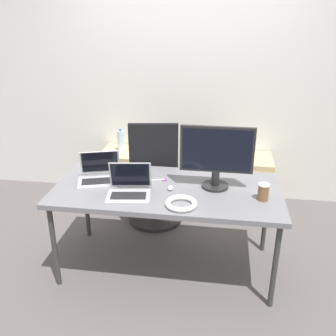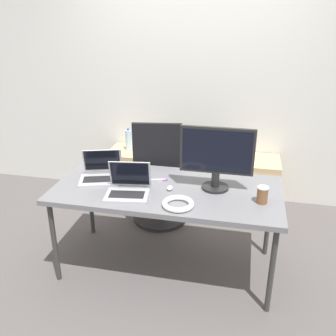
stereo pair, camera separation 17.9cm
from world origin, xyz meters
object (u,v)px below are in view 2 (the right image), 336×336
object	(u,v)px
mouse	(170,188)
monitor	(217,157)
water_bottle	(129,140)
cabinet_right	(257,185)
coffee_cup_brown	(262,195)
cable_coil	(178,204)
laptop_left	(128,188)
laptop_right	(101,173)
office_chair	(159,184)
cabinet_left	(130,173)
coffee_cup_white	(136,177)

from	to	relation	value
mouse	monitor	bearing A→B (deg)	16.35
water_bottle	monitor	distance (m)	1.57
cabinet_right	coffee_cup_brown	size ratio (longest dim) A/B	4.56
coffee_cup_brown	cable_coil	world-z (taller)	coffee_cup_brown
water_bottle	coffee_cup_brown	world-z (taller)	coffee_cup_brown
laptop_left	cabinet_right	bearing A→B (deg)	53.53
mouse	laptop_right	bearing A→B (deg)	171.92
laptop_right	cabinet_right	bearing A→B (deg)	40.96
office_chair	water_bottle	xyz separation A→B (m)	(-0.47, 0.50, 0.26)
cabinet_left	laptop_left	size ratio (longest dim) A/B	1.65
coffee_cup_white	coffee_cup_brown	size ratio (longest dim) A/B	0.78
water_bottle	laptop_right	world-z (taller)	laptop_right
cabinet_left	cable_coil	bearing A→B (deg)	-60.07
cabinet_left	mouse	xyz separation A→B (m)	(0.73, -1.21, 0.47)
laptop_right	cable_coil	xyz separation A→B (m)	(0.71, -0.33, -0.03)
laptop_right	mouse	xyz separation A→B (m)	(0.60, -0.08, -0.03)
water_bottle	monitor	bearing A→B (deg)	-46.33
office_chair	monitor	world-z (taller)	monitor
office_chair	cabinet_right	size ratio (longest dim) A/B	1.94
mouse	coffee_cup_brown	bearing A→B (deg)	-5.19
cabinet_left	coffee_cup_white	distance (m)	1.33
monitor	cable_coil	world-z (taller)	monitor
laptop_left	cable_coil	world-z (taller)	laptop_left
laptop_left	monitor	distance (m)	0.71
cabinet_left	laptop_right	bearing A→B (deg)	-83.48
laptop_left	water_bottle	bearing A→B (deg)	107.83
water_bottle	laptop_left	size ratio (longest dim) A/B	0.72
office_chair	cabinet_left	xyz separation A→B (m)	(-0.47, 0.50, -0.14)
coffee_cup_brown	mouse	bearing A→B (deg)	174.81
water_bottle	laptop_left	world-z (taller)	laptop_left
cabinet_right	coffee_cup_white	bearing A→B (deg)	-130.69
office_chair	water_bottle	world-z (taller)	office_chair
cabinet_right	mouse	size ratio (longest dim) A/B	8.62
water_bottle	cable_coil	bearing A→B (deg)	-60.11
cabinet_right	mouse	bearing A→B (deg)	-120.07
water_bottle	cable_coil	xyz separation A→B (m)	(0.84, -1.45, 0.07)
coffee_cup_white	laptop_right	bearing A→B (deg)	175.94
cabinet_right	laptop_left	xyz separation A→B (m)	(-0.99, -1.34, 0.50)
water_bottle	coffee_cup_white	distance (m)	1.24
cabinet_left	coffee_cup_brown	distance (m)	1.97
cabinet_left	coffee_cup_white	xyz separation A→B (m)	(0.44, -1.15, 0.50)
laptop_right	cable_coil	size ratio (longest dim) A/B	1.68
coffee_cup_brown	coffee_cup_white	bearing A→B (deg)	172.69
laptop_left	monitor	xyz separation A→B (m)	(0.63, 0.23, 0.22)
office_chair	cabinet_left	distance (m)	0.70
monitor	laptop_left	bearing A→B (deg)	-159.77
office_chair	cabinet_right	world-z (taller)	office_chair
cabinet_right	coffee_cup_brown	distance (m)	1.38
laptop_left	office_chair	bearing A→B (deg)	87.66
office_chair	coffee_cup_brown	world-z (taller)	office_chair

